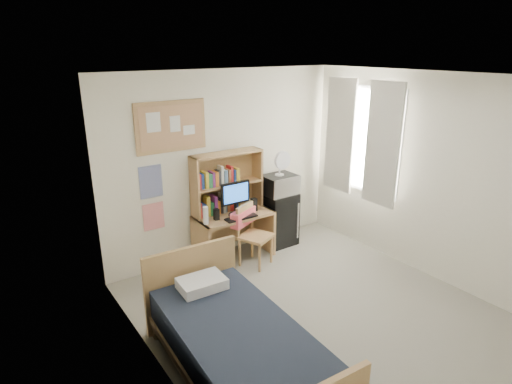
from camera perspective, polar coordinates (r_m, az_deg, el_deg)
floor at (r=5.03m, az=9.15°, el=-16.32°), size 3.60×4.20×0.02m
ceiling at (r=4.14m, az=11.07°, el=14.79°), size 3.60×4.20×0.02m
wall_back at (r=6.00m, az=-4.15°, el=3.64°), size 3.60×0.04×2.60m
wall_left at (r=3.48m, az=-11.86°, el=-8.36°), size 0.04×4.20×2.60m
wall_right at (r=5.78m, az=22.87°, el=1.57°), size 0.04×4.20×2.60m
window_unit at (r=6.36m, az=13.90°, el=6.78°), size 0.10×1.40×1.70m
curtain_left at (r=6.09m, az=16.52°, el=6.03°), size 0.04×0.55×1.70m
curtain_right at (r=6.60m, az=11.13°, el=7.41°), size 0.04×0.55×1.70m
bulletin_board at (r=5.51m, az=-11.27°, el=8.57°), size 0.94×0.03×0.64m
poster_wave at (r=5.55m, az=-13.86°, el=1.33°), size 0.30×0.01×0.42m
poster_japan at (r=5.71m, az=-13.50°, el=-3.18°), size 0.28×0.01×0.36m
desk at (r=6.06m, az=-2.97°, el=-5.88°), size 1.08×0.55×0.67m
desk_chair at (r=5.84m, az=-0.04°, el=-5.88°), size 0.56×0.56×0.85m
mini_fridge at (r=6.49m, az=2.92°, el=-3.52°), size 0.48×0.48×0.80m
bed at (r=4.07m, az=-2.30°, el=-20.70°), size 1.11×2.05×0.55m
hutch at (r=5.91m, az=-3.85°, el=1.32°), size 1.03×0.28×0.84m
monitor at (r=5.80m, az=-2.75°, el=-0.99°), size 0.43×0.04×0.46m
keyboard at (r=5.77m, az=-1.99°, el=-3.43°), size 0.46×0.15×0.02m
speaker_left at (r=5.71m, az=-5.30°, el=-3.00°), size 0.06×0.06×0.15m
speaker_right at (r=6.00m, az=-0.29°, el=-1.69°), size 0.08×0.08×0.18m
water_bottle at (r=5.59m, az=-6.72°, el=-3.12°), size 0.07×0.07×0.24m
hoodie at (r=5.84m, az=-1.71°, el=-3.36°), size 0.46×0.30×0.21m
microwave at (r=6.29m, az=3.12°, el=1.01°), size 0.49×0.37×0.28m
desk_fan at (r=6.20m, az=3.16°, el=3.70°), size 0.26×0.26×0.33m
pillow at (r=4.44m, az=-7.23°, el=-11.99°), size 0.48×0.35×0.11m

